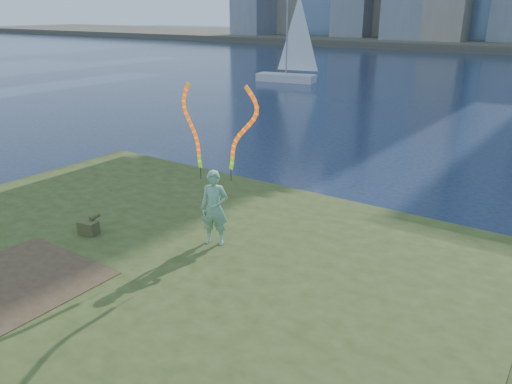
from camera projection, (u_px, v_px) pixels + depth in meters
The scene contains 6 objects.
ground at pixel (195, 281), 12.26m from camera, with size 320.00×320.00×0.00m, color #1A2842.
grassy_knoll at pixel (121, 313), 10.37m from camera, with size 20.00×18.00×0.80m.
dirt_patch at pixel (17, 280), 10.68m from camera, with size 3.20×3.00×0.02m, color #47331E.
woman_with_ribbons at pixel (214, 190), 11.98m from camera, with size 1.97×0.93×4.23m.
canvas_bag at pixel (89, 227), 12.88m from camera, with size 0.53×0.60×0.46m.
sailboat at pixel (289, 65), 45.46m from camera, with size 5.83×2.62×8.74m.
Camera 1 is at (7.35, -8.01, 6.27)m, focal length 35.00 mm.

